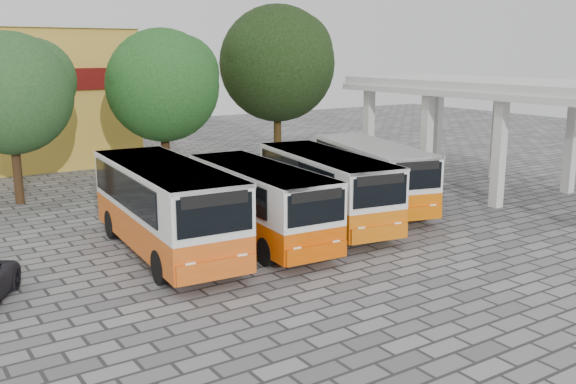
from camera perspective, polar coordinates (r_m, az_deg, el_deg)
ground at (r=23.02m, az=9.19°, el=-4.79°), size 90.00×90.00×0.00m
terminal_shelter at (r=32.53m, az=18.48°, el=8.57°), size 6.80×15.80×5.40m
bus_far_left at (r=21.87m, az=-10.84°, el=-0.96°), size 3.16×8.65×3.06m
bus_centre_left at (r=22.86m, az=-2.53°, el=-0.63°), size 2.83×7.77×2.75m
bus_centre_right at (r=25.19m, az=3.39°, el=0.69°), size 3.57×8.14×2.82m
bus_far_right at (r=28.21m, az=7.46°, el=1.86°), size 4.28×8.23×2.81m
tree_left at (r=30.77m, az=-23.38°, el=8.39°), size 5.62×5.35×7.62m
tree_middle at (r=32.90m, az=-10.99°, el=9.61°), size 5.89×5.61×7.88m
tree_right at (r=38.55m, az=-0.88°, el=11.69°), size 7.17×6.83×9.44m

